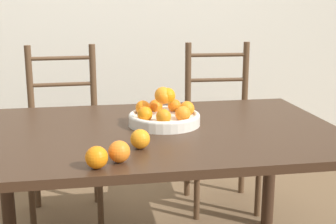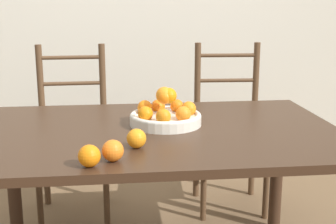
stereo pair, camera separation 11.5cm
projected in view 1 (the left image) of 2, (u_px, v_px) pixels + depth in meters
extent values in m
cube|color=beige|center=(124.00, 0.00, 3.40)|extent=(8.00, 0.06, 2.60)
cube|color=#382316|center=(156.00, 133.00, 2.05)|extent=(1.61, 1.05, 0.03)
cylinder|color=#382316|center=(6.00, 185.00, 2.44)|extent=(0.07, 0.07, 0.71)
cylinder|color=#382316|center=(270.00, 169.00, 2.68)|extent=(0.07, 0.07, 0.71)
cylinder|color=silver|center=(164.00, 120.00, 2.11)|extent=(0.32, 0.32, 0.04)
torus|color=silver|center=(164.00, 116.00, 2.10)|extent=(0.32, 0.32, 0.02)
sphere|color=orange|center=(187.00, 109.00, 2.13)|extent=(0.07, 0.07, 0.07)
sphere|color=orange|center=(174.00, 106.00, 2.19)|extent=(0.06, 0.06, 0.06)
sphere|color=orange|center=(156.00, 106.00, 2.20)|extent=(0.07, 0.07, 0.07)
sphere|color=orange|center=(143.00, 108.00, 2.14)|extent=(0.07, 0.07, 0.07)
sphere|color=orange|center=(145.00, 114.00, 2.03)|extent=(0.07, 0.07, 0.07)
sphere|color=orange|center=(163.00, 116.00, 1.99)|extent=(0.07, 0.07, 0.07)
sphere|color=orange|center=(183.00, 114.00, 2.03)|extent=(0.07, 0.07, 0.07)
sphere|color=orange|center=(167.00, 96.00, 2.09)|extent=(0.07, 0.07, 0.07)
sphere|color=orange|center=(163.00, 95.00, 2.09)|extent=(0.08, 0.08, 0.08)
sphere|color=orange|center=(163.00, 97.00, 2.08)|extent=(0.06, 0.06, 0.06)
sphere|color=orange|center=(140.00, 139.00, 1.77)|extent=(0.08, 0.08, 0.08)
sphere|color=orange|center=(119.00, 152.00, 1.62)|extent=(0.08, 0.08, 0.08)
sphere|color=orange|center=(97.00, 157.00, 1.56)|extent=(0.08, 0.08, 0.08)
cylinder|color=#513823|center=(32.00, 196.00, 2.62)|extent=(0.04, 0.04, 0.46)
cylinder|color=#513823|center=(100.00, 190.00, 2.69)|extent=(0.04, 0.04, 0.46)
cylinder|color=#513823|center=(33.00, 129.00, 2.90)|extent=(0.04, 0.04, 1.04)
cylinder|color=#513823|center=(95.00, 126.00, 2.97)|extent=(0.04, 0.04, 1.04)
cube|color=#513823|center=(64.00, 142.00, 2.77)|extent=(0.43, 0.41, 0.04)
cylinder|color=#513823|center=(63.00, 110.00, 2.91)|extent=(0.38, 0.03, 0.02)
cylinder|color=#513823|center=(62.00, 84.00, 2.87)|extent=(0.38, 0.03, 0.02)
cylinder|color=#513823|center=(61.00, 58.00, 2.83)|extent=(0.38, 0.03, 0.02)
cylinder|color=#513823|center=(197.00, 184.00, 2.80)|extent=(0.04, 0.04, 0.46)
cylinder|color=#513823|center=(258.00, 181.00, 2.84)|extent=(0.04, 0.04, 0.46)
cylinder|color=#513823|center=(188.00, 122.00, 3.07)|extent=(0.04, 0.04, 1.04)
cylinder|color=#513823|center=(244.00, 120.00, 3.12)|extent=(0.04, 0.04, 1.04)
cube|color=#513823|center=(222.00, 134.00, 2.93)|extent=(0.44, 0.42, 0.04)
cylinder|color=#513823|center=(216.00, 104.00, 3.07)|extent=(0.38, 0.04, 0.02)
cylinder|color=#513823|center=(217.00, 80.00, 3.03)|extent=(0.38, 0.04, 0.02)
cylinder|color=#513823|center=(218.00, 55.00, 2.99)|extent=(0.38, 0.04, 0.02)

